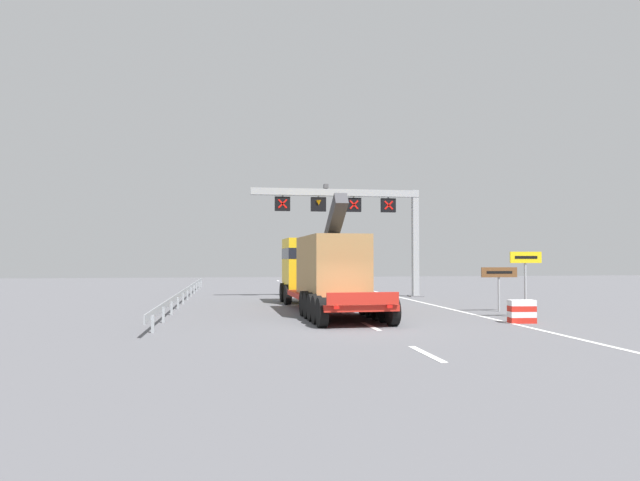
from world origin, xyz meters
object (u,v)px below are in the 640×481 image
at_px(overhead_lane_gantry, 358,210).
at_px(crash_barrier_striped, 522,311).
at_px(heavy_haul_truck_red, 321,269).
at_px(tourist_info_sign_brown, 499,277).
at_px(exit_sign_yellow, 526,268).

bearing_deg(overhead_lane_gantry, crash_barrier_striped, -78.60).
distance_m(heavy_haul_truck_red, tourist_info_sign_brown, 8.56).
relative_size(heavy_haul_truck_red, exit_sign_yellow, 5.02).
distance_m(exit_sign_yellow, tourist_info_sign_brown, 3.00).
bearing_deg(overhead_lane_gantry, exit_sign_yellow, -73.10).
bearing_deg(crash_barrier_striped, exit_sign_yellow, 56.88).
xyz_separation_m(heavy_haul_truck_red, exit_sign_yellow, (7.91, -5.51, 0.12)).
relative_size(exit_sign_yellow, tourist_info_sign_brown, 1.34).
relative_size(tourist_info_sign_brown, crash_barrier_striped, 2.02).
relative_size(overhead_lane_gantry, tourist_info_sign_brown, 5.37).
bearing_deg(exit_sign_yellow, heavy_haul_truck_red, 145.14).
height_order(overhead_lane_gantry, crash_barrier_striped, overhead_lane_gantry).
distance_m(overhead_lane_gantry, heavy_haul_truck_red, 9.78).
relative_size(overhead_lane_gantry, crash_barrier_striped, 10.84).
height_order(heavy_haul_truck_red, crash_barrier_striped, heavy_haul_truck_red).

